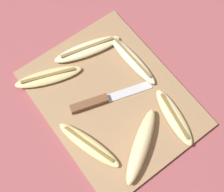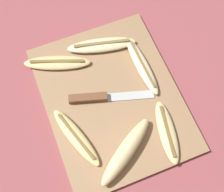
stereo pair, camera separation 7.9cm
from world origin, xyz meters
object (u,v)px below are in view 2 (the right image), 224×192
Objects in this scene: banana_pale_long at (142,65)px; banana_ripe_center at (126,151)px; banana_mellow_near at (167,132)px; banana_spotted_left at (57,63)px; banana_golden_short at (76,137)px; knife at (96,98)px; banana_cream_curved at (102,45)px.

banana_pale_long is 1.01× the size of banana_ripe_center.
banana_mellow_near is 0.92× the size of banana_spotted_left.
banana_pale_long is at bearing 117.90° from banana_golden_short.
banana_pale_long is 0.23m from banana_ripe_center.
knife is at bearing -174.09° from banana_ripe_center.
banana_pale_long is (-0.04, 0.14, 0.00)m from knife.
banana_ripe_center reaches higher than banana_mellow_near.
banana_ripe_center is (0.16, 0.02, 0.01)m from knife.
banana_pale_long reaches higher than knife.
banana_golden_short is 0.21m from banana_spotted_left.
knife is 1.18× the size of banana_spotted_left.
banana_spotted_left is (0.01, -0.13, -0.00)m from banana_cream_curved.
banana_spotted_left is at bearing -113.92° from banana_pale_long.
banana_ripe_center is (0.29, 0.08, 0.01)m from banana_spotted_left.
banana_golden_short is 0.99× the size of banana_spotted_left.
banana_mellow_near is 0.92× the size of banana_golden_short.
banana_golden_short is 0.12m from banana_ripe_center.
banana_spotted_left is 1.00× the size of banana_ripe_center.
banana_spotted_left is at bearing -164.98° from banana_ripe_center.
banana_mellow_near and banana_spotted_left have the same top height.
knife is 1.11× the size of banana_cream_curved.
banana_golden_short is at bearing -62.10° from banana_pale_long.
banana_pale_long is (-0.19, 0.02, 0.00)m from banana_mellow_near.
banana_golden_short reaches higher than knife.
banana_ripe_center reaches higher than banana_pale_long.
knife is 0.14m from banana_spotted_left.
banana_ripe_center is at bearing -9.99° from banana_cream_curved.
banana_mellow_near is at bearing 94.40° from banana_ripe_center.
knife is 1.29× the size of banana_mellow_near.
banana_ripe_center is at bearing 22.73° from knife.
banana_mellow_near is 0.86× the size of banana_cream_curved.
banana_golden_short is 0.98× the size of banana_pale_long.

